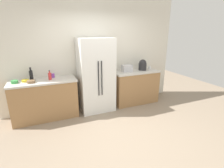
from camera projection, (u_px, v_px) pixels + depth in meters
name	position (u px, v px, depth m)	size (l,w,h in m)	color
ground_plane	(121.00, 134.00, 3.49)	(9.54, 9.54, 0.00)	gray
kitchen_back_panel	(94.00, 51.00, 4.53)	(4.77, 0.10, 3.00)	silver
counter_left	(45.00, 99.00, 4.03)	(1.47, 0.62, 0.94)	#9E7247
counter_right	(135.00, 87.00, 4.94)	(1.31, 0.62, 0.94)	#9E7247
refrigerator	(96.00, 75.00, 4.33)	(0.86, 0.65, 1.86)	white
toaster	(127.00, 68.00, 4.69)	(0.28, 0.18, 0.18)	silver
rice_cooker	(143.00, 65.00, 4.85)	(0.23, 0.23, 0.31)	#262628
bottle_a	(50.00, 76.00, 3.92)	(0.07, 0.07, 0.22)	red
bottle_b	(31.00, 75.00, 3.88)	(0.08, 0.08, 0.29)	black
cup_a	(150.00, 68.00, 5.01)	(0.07, 0.07, 0.09)	white
cup_b	(53.00, 76.00, 4.12)	(0.08, 0.08, 0.09)	purple
bowl_a	(14.00, 82.00, 3.67)	(0.14, 0.14, 0.06)	green
bowl_b	(31.00, 82.00, 3.70)	(0.17, 0.17, 0.05)	brown
bowl_c	(25.00, 81.00, 3.78)	(0.15, 0.15, 0.05)	yellow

